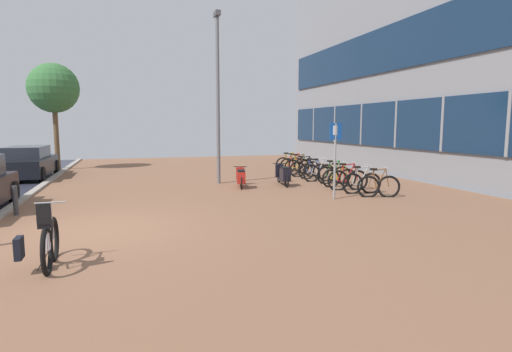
% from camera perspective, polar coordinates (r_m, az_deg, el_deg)
% --- Properties ---
extents(ground, '(21.00, 40.00, 0.13)m').
position_cam_1_polar(ground, '(9.71, -12.93, -6.84)').
color(ground, '#2B2D3C').
extents(bicycle_foreground, '(0.67, 1.47, 1.15)m').
position_cam_1_polar(bicycle_foreground, '(7.49, -27.02, -8.22)').
color(bicycle_foreground, black).
rests_on(bicycle_foreground, ground).
extents(bicycle_rack_00, '(1.34, 0.53, 1.01)m').
position_cam_1_polar(bicycle_rack_00, '(13.60, 16.67, -1.37)').
color(bicycle_rack_00, black).
rests_on(bicycle_rack_00, ground).
extents(bicycle_rack_01, '(1.38, 0.48, 1.00)m').
position_cam_1_polar(bicycle_rack_01, '(14.18, 14.48, -0.96)').
color(bicycle_rack_01, black).
rests_on(bicycle_rack_01, ground).
extents(bicycle_rack_02, '(1.44, 0.49, 1.03)m').
position_cam_1_polar(bicycle_rack_02, '(14.80, 12.63, -0.54)').
color(bicycle_rack_02, black).
rests_on(bicycle_rack_02, ground).
extents(bicycle_rack_03, '(1.37, 0.48, 0.97)m').
position_cam_1_polar(bicycle_rack_03, '(15.53, 11.50, -0.23)').
color(bicycle_rack_03, black).
rests_on(bicycle_rack_03, ground).
extents(bicycle_rack_04, '(1.33, 0.49, 1.00)m').
position_cam_1_polar(bicycle_rack_04, '(16.30, 10.77, 0.16)').
color(bicycle_rack_04, black).
rests_on(bicycle_rack_04, ground).
extents(bicycle_rack_05, '(1.39, 0.48, 1.01)m').
position_cam_1_polar(bicycle_rack_05, '(16.88, 8.76, 0.45)').
color(bicycle_rack_05, black).
rests_on(bicycle_rack_05, ground).
extents(bicycle_rack_06, '(1.27, 0.53, 0.96)m').
position_cam_1_polar(bicycle_rack_06, '(17.63, 7.99, 0.69)').
color(bicycle_rack_06, black).
rests_on(bicycle_rack_06, ground).
extents(bicycle_rack_07, '(1.39, 0.48, 1.01)m').
position_cam_1_polar(bicycle_rack_07, '(18.31, 6.81, 1.00)').
color(bicycle_rack_07, black).
rests_on(bicycle_rack_07, ground).
extents(bicycle_rack_08, '(1.38, 0.52, 1.03)m').
position_cam_1_polar(bicycle_rack_08, '(19.05, 6.03, 1.27)').
color(bicycle_rack_08, black).
rests_on(bicycle_rack_08, ground).
extents(bicycle_rack_09, '(1.36, 0.58, 1.02)m').
position_cam_1_polar(bicycle_rack_09, '(19.80, 5.39, 1.49)').
color(bicycle_rack_09, black).
rests_on(bicycle_rack_09, ground).
extents(bicycle_rack_10, '(1.35, 0.48, 1.00)m').
position_cam_1_polar(bicycle_rack_10, '(20.54, 4.66, 1.68)').
color(bicycle_rack_10, black).
rests_on(bicycle_rack_10, ground).
extents(scooter_near, '(0.59, 1.87, 0.80)m').
position_cam_1_polar(scooter_near, '(15.60, 3.88, 0.14)').
color(scooter_near, black).
rests_on(scooter_near, ground).
extents(scooter_mid, '(0.69, 1.71, 0.74)m').
position_cam_1_polar(scooter_mid, '(15.04, -2.11, -0.22)').
color(scooter_mid, black).
rests_on(scooter_mid, ground).
extents(parked_car_far, '(1.82, 4.44, 1.38)m').
position_cam_1_polar(parked_car_far, '(20.32, -29.10, 1.62)').
color(parked_car_far, black).
rests_on(parked_car_far, ground).
extents(parking_sign, '(0.40, 0.07, 2.35)m').
position_cam_1_polar(parking_sign, '(12.81, 10.94, 3.27)').
color(parking_sign, gray).
rests_on(parking_sign, ground).
extents(lamp_post, '(0.20, 0.52, 6.52)m').
position_cam_1_polar(lamp_post, '(16.12, -5.34, 11.70)').
color(lamp_post, slate).
rests_on(lamp_post, ground).
extents(street_tree, '(2.47, 2.47, 5.36)m').
position_cam_1_polar(street_tree, '(23.37, -26.33, 10.83)').
color(street_tree, brown).
rests_on(street_tree, ground).
extents(bollard_far, '(0.12, 0.12, 0.76)m').
position_cam_1_polar(bollard_far, '(12.11, -30.46, -2.95)').
color(bollard_far, '#38383D').
rests_on(bollard_far, ground).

